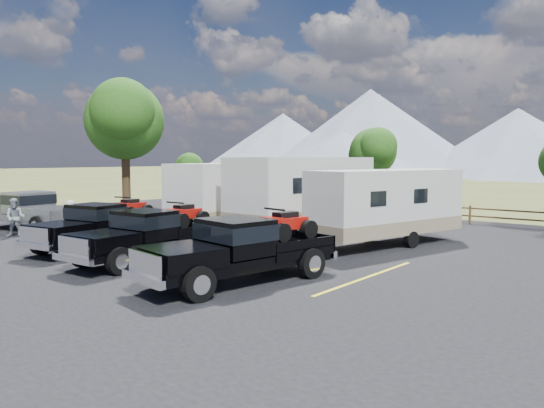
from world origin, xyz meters
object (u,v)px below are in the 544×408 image
Objects in this scene: trailer_left at (233,194)px; rig_left at (101,225)px; rig_center at (150,234)px; trailer_center at (304,194)px; person_a at (71,223)px; rig_right at (242,248)px; pickup_silver at (31,210)px; trailer_right at (386,206)px; person_b at (15,218)px; tree_big_nw at (125,121)px.

rig_left is at bearing -95.55° from trailer_left.
trailer_center is at bearing 85.86° from rig_center.
trailer_center is 5.49× the size of person_a.
rig_right is at bearing -51.71° from trailer_left.
rig_center is 0.92× the size of pickup_silver.
trailer_right is at bearing 34.20° from rig_left.
person_b is at bearing 178.68° from rig_center.
person_a is at bearing -169.25° from rig_left.
rig_center is (3.44, -0.36, 0.00)m from rig_left.
trailer_center reaches higher than trailer_left.
trailer_right is at bearing 57.31° from rig_center.
rig_right is 8.24m from trailer_right.
tree_big_nw is 1.27× the size of rig_right.
rig_left is 3.28× the size of person_a.
rig_left is 7.44m from trailer_left.
pickup_silver is (-10.59, -7.34, -0.86)m from trailer_center.
trailer_left is 3.79m from trailer_center.
trailer_center reaches higher than person_a.
trailer_right is (4.54, 7.95, 0.63)m from rig_center.
pickup_silver is 3.73× the size of person_b.
trailer_left is at bearing 81.41° from rig_left.
rig_left is 3.52× the size of person_b.
person_b is (-9.20, -8.73, -0.97)m from trailer_center.
person_b is at bearing 39.10° from pickup_silver.
rig_center is at bearing -105.99° from trailer_right.
rig_right is at bearing -6.46° from rig_center.
trailer_center is 5.90× the size of person_b.
person_b is (1.40, -1.39, -0.11)m from pickup_silver.
trailer_center is 1.58× the size of pickup_silver.
tree_big_nw is 1.32× the size of rig_left.
tree_big_nw is 1.25× the size of pickup_silver.
pickup_silver is at bearing -21.95° from person_a.
pickup_silver is at bearing -144.44° from trailer_center.
rig_right is 11.30m from trailer_left.
tree_big_nw is at bearing 164.29° from rig_right.
trailer_center is at bearing 118.77° from pickup_silver.
rig_center is 9.18m from trailer_right.
rig_center is at bearing -71.81° from trailer_left.
trailer_center is at bearing 4.56° from trailer_left.
trailer_right is (16.31, 0.50, -4.00)m from tree_big_nw.
rig_left is 0.60× the size of trailer_center.
trailer_center is at bearing 56.62° from rig_left.
person_b is at bearing -7.65° from person_a.
rig_right is at bearing 169.39° from person_a.
tree_big_nw reaches higher than trailer_right.
trailer_right is at bearing 108.55° from pickup_silver.
trailer_left is (-3.54, 7.76, 0.74)m from rig_center.
rig_right reaches higher than pickup_silver.
person_a is (-9.26, -8.06, -0.65)m from trailer_right.
pickup_silver is at bearing -175.60° from rig_right.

